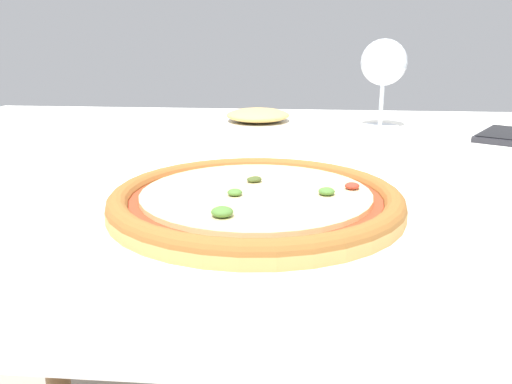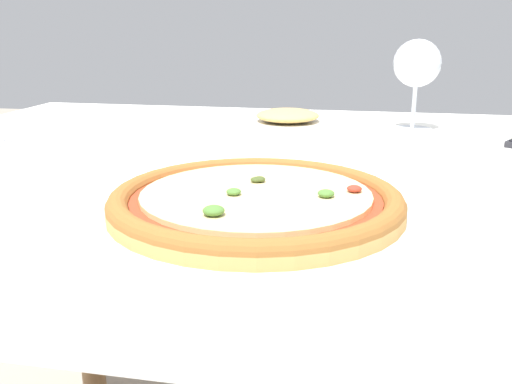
% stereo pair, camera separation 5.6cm
% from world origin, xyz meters
% --- Properties ---
extents(dining_table, '(1.37, 1.03, 0.74)m').
position_xyz_m(dining_table, '(0.00, 0.00, 0.66)').
color(dining_table, '#997047').
rests_on(dining_table, ground_plane).
extents(pizza_plate, '(0.32, 0.32, 0.04)m').
position_xyz_m(pizza_plate, '(-0.01, -0.25, 0.76)').
color(pizza_plate, white).
rests_on(pizza_plate, dining_table).
extents(wine_glass_far_left, '(0.08, 0.08, 0.16)m').
position_xyz_m(wine_glass_far_left, '(0.17, 0.30, 0.86)').
color(wine_glass_far_left, silver).
rests_on(wine_glass_far_left, dining_table).
extents(cell_phone, '(0.13, 0.16, 0.01)m').
position_xyz_m(cell_phone, '(0.37, 0.21, 0.75)').
color(cell_phone, '#232328').
rests_on(cell_phone, dining_table).
extents(side_plate, '(0.21, 0.21, 0.03)m').
position_xyz_m(side_plate, '(-0.06, 0.29, 0.76)').
color(side_plate, white).
rests_on(side_plate, dining_table).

